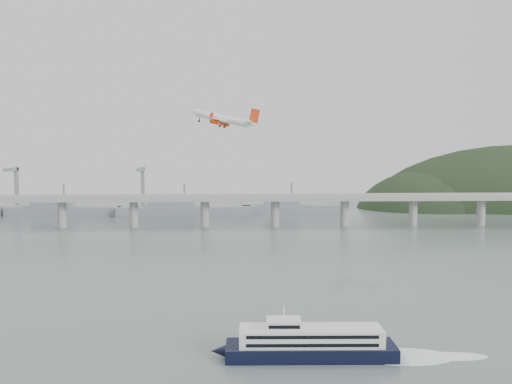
{
  "coord_description": "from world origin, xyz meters",
  "views": [
    {
      "loc": [
        -10.41,
        -183.01,
        54.33
      ],
      "look_at": [
        0.0,
        55.0,
        36.0
      ],
      "focal_mm": 38.0,
      "sensor_mm": 36.0,
      "label": 1
    }
  ],
  "objects": [
    {
      "name": "ground",
      "position": [
        0.0,
        0.0,
        0.0
      ],
      "size": [
        900.0,
        900.0,
        0.0
      ],
      "primitive_type": "plane",
      "color": "slate",
      "rests_on": "ground"
    },
    {
      "name": "bridge",
      "position": [
        -1.15,
        200.0,
        17.65
      ],
      "size": [
        800.0,
        22.0,
        23.9
      ],
      "color": "#989895",
      "rests_on": "ground"
    },
    {
      "name": "distant_fleet",
      "position": [
        -155.36,
        265.08,
        6.22
      ],
      "size": [
        453.0,
        60.9,
        40.0
      ],
      "color": "gray",
      "rests_on": "ground"
    },
    {
      "name": "ferry",
      "position": [
        9.99,
        -45.14,
        3.76
      ],
      "size": [
        73.45,
        13.71,
        13.85
      ],
      "rotation": [
        0.0,
        0.0,
        -0.03
      ],
      "color": "black",
      "rests_on": "ground"
    },
    {
      "name": "airliner",
      "position": [
        -14.27,
        62.18,
        68.45
      ],
      "size": [
        32.65,
        30.74,
        10.31
      ],
      "rotation": [
        0.05,
        -0.22,
        2.7
      ],
      "color": "white",
      "rests_on": "ground"
    }
  ]
}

